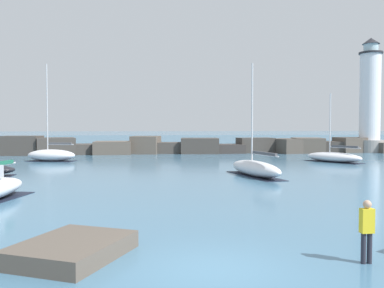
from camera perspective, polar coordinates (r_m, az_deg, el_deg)
ground_plane at (r=11.99m, az=3.07°, el=-16.19°), size 600.00×600.00×0.00m
open_sea_beyond at (r=119.20m, az=-6.33°, el=0.57°), size 400.00×116.00×0.01m
breakwater_jetty at (r=59.29m, az=-4.44°, el=-0.33°), size 70.79×7.17×2.53m
lighthouse at (r=67.28m, az=22.64°, el=5.20°), size 3.92×3.92×16.51m
foreground_rocks at (r=13.64m, az=18.03°, el=-12.20°), size 15.99×4.68×1.06m
sailboat_moored_0 at (r=32.99m, az=8.42°, el=-3.19°), size 3.09×7.56×8.65m
sailboat_moored_1 at (r=48.73m, az=-18.24°, el=-1.39°), size 5.70×3.41×10.51m
sailboat_moored_3 at (r=47.66m, az=18.37°, el=-1.65°), size 5.11×6.63×7.30m
person_on_rocks at (r=13.00m, az=22.28°, el=-10.31°), size 0.36×0.23×1.78m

